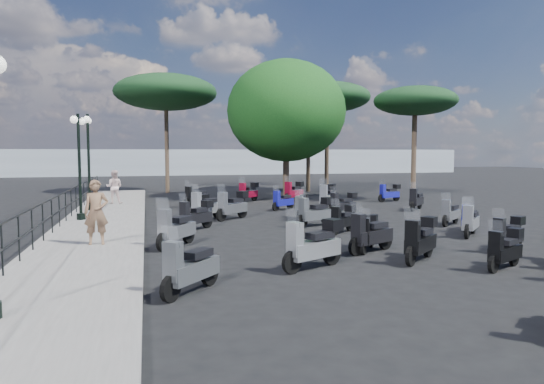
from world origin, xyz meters
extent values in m
plane|color=black|center=(0.00, 0.00, 0.00)|extent=(120.00, 120.00, 0.00)
cube|color=slate|center=(-6.50, 3.00, 0.07)|extent=(3.00, 30.00, 0.15)
cylinder|color=black|center=(-7.80, -4.73, 0.70)|extent=(0.04, 0.04, 1.10)
cylinder|color=black|center=(-7.80, -3.36, 0.70)|extent=(0.04, 0.04, 1.10)
cylinder|color=black|center=(-7.80, -1.99, 0.70)|extent=(0.04, 0.04, 1.10)
cylinder|color=black|center=(-7.80, -0.62, 0.70)|extent=(0.04, 0.04, 1.10)
cylinder|color=black|center=(-7.80, 0.75, 0.70)|extent=(0.04, 0.04, 1.10)
cylinder|color=black|center=(-7.80, 2.12, 0.70)|extent=(0.04, 0.04, 1.10)
cylinder|color=black|center=(-7.80, 3.48, 0.70)|extent=(0.04, 0.04, 1.10)
cylinder|color=black|center=(-7.80, 4.85, 0.70)|extent=(0.04, 0.04, 1.10)
cylinder|color=black|center=(-7.80, 6.22, 0.70)|extent=(0.04, 0.04, 1.10)
cylinder|color=black|center=(-7.80, 7.59, 0.70)|extent=(0.04, 0.04, 1.10)
cylinder|color=black|center=(-7.80, 8.96, 0.70)|extent=(0.04, 0.04, 1.10)
cylinder|color=black|center=(-7.80, 10.33, 0.70)|extent=(0.04, 0.04, 1.10)
cylinder|color=black|center=(-7.80, 11.69, 0.70)|extent=(0.04, 0.04, 1.10)
cylinder|color=black|center=(-7.80, 13.06, 0.70)|extent=(0.04, 0.04, 1.10)
cylinder|color=black|center=(-7.80, 14.43, 0.70)|extent=(0.04, 0.04, 1.10)
cylinder|color=black|center=(-7.80, 15.80, 0.70)|extent=(0.04, 0.04, 1.10)
cube|color=black|center=(-7.80, 2.80, 1.23)|extent=(0.04, 26.00, 0.04)
cube|color=black|center=(-7.80, 2.80, 0.70)|extent=(0.04, 26.00, 0.04)
cylinder|color=black|center=(-7.32, 3.79, 0.27)|extent=(0.32, 0.32, 0.24)
cylinder|color=black|center=(-7.32, 3.79, 2.14)|extent=(0.11, 0.11, 3.98)
cylinder|color=black|center=(-7.32, 3.79, 3.98)|extent=(0.20, 0.89, 0.04)
sphere|color=white|center=(-7.23, 4.23, 3.88)|extent=(0.28, 0.28, 0.28)
sphere|color=white|center=(-7.40, 3.36, 3.88)|extent=(0.28, 0.28, 0.28)
cylinder|color=black|center=(-7.32, 6.95, 0.28)|extent=(0.34, 0.34, 0.25)
cylinder|color=black|center=(-7.32, 6.95, 2.25)|extent=(0.12, 0.12, 4.20)
cylinder|color=black|center=(-7.32, 6.95, 4.19)|extent=(0.09, 0.95, 0.04)
sphere|color=white|center=(-7.34, 7.42, 4.09)|extent=(0.29, 0.29, 0.29)
sphere|color=white|center=(-7.30, 6.48, 4.09)|extent=(0.29, 0.29, 0.29)
imported|color=brown|center=(-6.25, -1.59, 1.05)|extent=(0.67, 0.46, 1.79)
imported|color=beige|center=(-6.44, 9.46, 0.98)|extent=(0.91, 0.76, 1.66)
cylinder|color=black|center=(-4.51, -6.93, 0.25)|extent=(0.41, 0.44, 0.50)
cylinder|color=black|center=(-3.69, -5.99, 0.25)|extent=(0.41, 0.44, 0.50)
cube|color=#4C4F53|center=(-4.07, -6.42, 0.44)|extent=(1.16, 1.25, 0.35)
cube|color=black|center=(-3.95, -6.29, 0.73)|extent=(0.65, 0.68, 0.15)
cube|color=#4C4F53|center=(-4.46, -6.87, 0.73)|extent=(0.39, 0.38, 0.73)
plane|color=white|center=(-4.50, -6.92, 1.20)|extent=(0.35, 0.32, 0.39)
cylinder|color=black|center=(-1.80, -5.53, 0.26)|extent=(0.52, 0.33, 0.53)
cylinder|color=black|center=(-0.62, -4.94, 0.26)|extent=(0.52, 0.33, 0.53)
cube|color=#9B9FA5|center=(-1.16, -5.21, 0.46)|extent=(1.44, 0.97, 0.37)
cube|color=black|center=(-1.00, -5.13, 0.77)|extent=(0.74, 0.59, 0.15)
cube|color=#9B9FA5|center=(-1.72, -5.49, 0.77)|extent=(0.36, 0.40, 0.77)
plane|color=white|center=(-1.78, -5.52, 1.26)|extent=(0.26, 0.41, 0.41)
cube|color=black|center=(-0.60, -4.93, 0.97)|extent=(0.49, 0.48, 0.29)
cylinder|color=black|center=(-4.49, -2.32, 0.26)|extent=(0.40, 0.49, 0.53)
cylinder|color=black|center=(-3.71, -1.26, 0.26)|extent=(0.40, 0.49, 0.53)
cube|color=gray|center=(-4.07, -1.75, 0.46)|extent=(1.14, 1.37, 0.37)
cube|color=black|center=(-3.96, -1.60, 0.77)|extent=(0.65, 0.73, 0.15)
cube|color=gray|center=(-4.44, -2.25, 0.77)|extent=(0.41, 0.39, 0.77)
plane|color=white|center=(-4.48, -2.31, 1.26)|extent=(0.39, 0.32, 0.41)
cylinder|color=black|center=(-3.72, 0.73, 0.24)|extent=(0.42, 0.38, 0.47)
cylinder|color=black|center=(-2.83, 1.50, 0.24)|extent=(0.42, 0.38, 0.47)
cube|color=black|center=(-3.24, 1.15, 0.41)|extent=(1.19, 1.09, 0.33)
cube|color=black|center=(-3.11, 1.25, 0.69)|extent=(0.64, 0.61, 0.14)
cube|color=black|center=(-3.66, 0.78, 0.69)|extent=(0.36, 0.37, 0.69)
plane|color=white|center=(-3.71, 0.74, 1.13)|extent=(0.30, 0.33, 0.37)
cube|color=black|center=(-2.81, 1.51, 0.87)|extent=(0.46, 0.46, 0.26)
cylinder|color=black|center=(-2.10, 2.94, 0.26)|extent=(0.47, 0.42, 0.52)
cylinder|color=black|center=(-1.10, 3.79, 0.26)|extent=(0.47, 0.42, 0.52)
cube|color=gray|center=(-1.56, 3.40, 0.46)|extent=(1.32, 1.20, 0.37)
cube|color=black|center=(-1.42, 3.52, 0.76)|extent=(0.71, 0.67, 0.15)
cube|color=gray|center=(-2.03, 3.00, 0.76)|extent=(0.40, 0.40, 0.76)
plane|color=white|center=(-2.08, 2.95, 1.25)|extent=(0.33, 0.37, 0.41)
cube|color=black|center=(-1.08, 3.80, 0.96)|extent=(0.51, 0.51, 0.28)
cylinder|color=black|center=(-2.98, 7.97, 0.24)|extent=(0.44, 0.37, 0.48)
cylinder|color=black|center=(-2.02, 8.69, 0.24)|extent=(0.44, 0.37, 0.48)
cube|color=black|center=(-2.46, 8.36, 0.42)|extent=(1.24, 1.05, 0.34)
cube|color=black|center=(-2.32, 8.47, 0.70)|extent=(0.66, 0.60, 0.14)
cube|color=black|center=(-2.91, 8.02, 0.70)|extent=(0.35, 0.37, 0.70)
plane|color=white|center=(-2.96, 7.99, 1.14)|extent=(0.29, 0.35, 0.37)
cylinder|color=black|center=(0.59, -4.10, 0.22)|extent=(0.34, 0.41, 0.44)
cylinder|color=black|center=(1.26, -3.21, 0.22)|extent=(0.34, 0.41, 0.44)
cube|color=black|center=(0.95, -3.61, 0.39)|extent=(0.97, 1.15, 0.31)
cube|color=black|center=(1.05, -3.49, 0.65)|extent=(0.56, 0.61, 0.13)
cube|color=black|center=(0.64, -4.04, 0.65)|extent=(0.34, 0.33, 0.65)
plane|color=white|center=(0.60, -4.08, 1.06)|extent=(0.32, 0.27, 0.34)
cube|color=black|center=(1.27, -3.19, 0.81)|extent=(0.43, 0.43, 0.24)
cylinder|color=black|center=(0.43, 0.59, 0.25)|extent=(0.49, 0.29, 0.49)
cylinder|color=black|center=(1.55, 1.08, 0.25)|extent=(0.49, 0.29, 0.49)
cube|color=#4C4F53|center=(1.04, 0.85, 0.43)|extent=(1.36, 0.85, 0.35)
cube|color=black|center=(1.19, 0.92, 0.72)|extent=(0.68, 0.53, 0.14)
cube|color=#4C4F53|center=(0.50, 0.62, 0.72)|extent=(0.33, 0.37, 0.72)
plane|color=white|center=(0.45, 0.59, 1.18)|extent=(0.23, 0.39, 0.38)
cube|color=black|center=(1.57, 1.09, 0.90)|extent=(0.45, 0.44, 0.27)
cylinder|color=black|center=(0.82, 2.16, 0.23)|extent=(0.30, 0.45, 0.46)
cylinder|color=black|center=(1.36, 3.16, 0.23)|extent=(0.30, 0.45, 0.46)
cube|color=#4C4F53|center=(1.11, 2.71, 0.40)|extent=(0.87, 1.24, 0.32)
cube|color=black|center=(1.19, 2.85, 0.66)|extent=(0.52, 0.64, 0.13)
cube|color=#4C4F53|center=(0.85, 2.23, 0.66)|extent=(0.35, 0.32, 0.66)
plane|color=white|center=(0.83, 2.18, 1.09)|extent=(0.35, 0.24, 0.35)
cube|color=black|center=(1.37, 3.18, 0.83)|extent=(0.42, 0.43, 0.25)
cylinder|color=black|center=(-3.10, 3.06, 0.26)|extent=(0.47, 0.43, 0.53)
cylinder|color=black|center=(-2.10, 3.91, 0.26)|extent=(0.47, 0.43, 0.53)
cube|color=#9B9FA5|center=(-2.56, 3.52, 0.46)|extent=(1.33, 1.21, 0.37)
cube|color=black|center=(-2.41, 3.64, 0.77)|extent=(0.72, 0.68, 0.15)
cube|color=#9B9FA5|center=(-3.03, 3.12, 0.77)|extent=(0.40, 0.41, 0.77)
plane|color=white|center=(-3.08, 3.07, 1.26)|extent=(0.34, 0.37, 0.41)
cylinder|color=black|center=(0.00, 9.56, 0.24)|extent=(0.42, 0.41, 0.49)
cylinder|color=black|center=(0.87, 10.40, 0.24)|extent=(0.42, 0.41, 0.49)
cube|color=maroon|center=(0.47, 10.01, 0.42)|extent=(1.19, 1.16, 0.34)
cube|color=black|center=(0.59, 10.13, 0.71)|extent=(0.65, 0.64, 0.14)
cube|color=maroon|center=(0.05, 9.61, 0.71)|extent=(0.37, 0.37, 0.71)
plane|color=white|center=(0.01, 9.57, 1.16)|extent=(0.32, 0.33, 0.38)
cube|color=black|center=(0.88, 10.41, 0.89)|extent=(0.47, 0.47, 0.26)
cylinder|color=black|center=(2.58, -6.60, 0.21)|extent=(0.42, 0.27, 0.43)
cylinder|color=black|center=(3.54, -6.12, 0.21)|extent=(0.42, 0.27, 0.43)
cube|color=black|center=(3.10, -6.34, 0.38)|extent=(1.18, 0.79, 0.30)
cube|color=black|center=(3.23, -6.27, 0.63)|extent=(0.60, 0.48, 0.13)
cube|color=black|center=(2.64, -6.57, 0.63)|extent=(0.30, 0.33, 0.63)
plane|color=white|center=(2.59, -6.59, 1.03)|extent=(0.22, 0.34, 0.33)
cube|color=black|center=(3.55, -6.11, 0.79)|extent=(0.40, 0.39, 0.23)
cylinder|color=black|center=(1.14, -5.54, 0.25)|extent=(0.45, 0.40, 0.50)
cylinder|color=black|center=(2.10, -4.75, 0.25)|extent=(0.45, 0.40, 0.50)
cube|color=black|center=(1.66, -5.11, 0.44)|extent=(1.27, 1.13, 0.35)
cube|color=black|center=(1.79, -5.00, 0.73)|extent=(0.68, 0.63, 0.15)
cube|color=black|center=(1.20, -5.49, 0.73)|extent=(0.37, 0.39, 0.73)
plane|color=white|center=(1.15, -5.53, 1.19)|extent=(0.31, 0.36, 0.39)
cube|color=black|center=(2.11, -4.74, 0.91)|extent=(0.48, 0.48, 0.27)
cylinder|color=black|center=(0.36, -4.14, 0.25)|extent=(0.50, 0.31, 0.50)
cylinder|color=black|center=(1.49, -3.60, 0.25)|extent=(0.50, 0.31, 0.50)
cube|color=black|center=(0.97, -3.85, 0.44)|extent=(1.37, 0.90, 0.35)
cube|color=black|center=(1.13, -3.77, 0.73)|extent=(0.70, 0.55, 0.15)
cube|color=black|center=(0.44, -4.11, 0.73)|extent=(0.34, 0.38, 0.73)
plane|color=white|center=(0.38, -4.13, 1.20)|extent=(0.24, 0.39, 0.39)
cylinder|color=black|center=(0.99, -1.12, 0.21)|extent=(0.39, 0.34, 0.43)
cylinder|color=black|center=(1.81, -0.43, 0.21)|extent=(0.39, 0.34, 0.43)
cube|color=black|center=(1.44, -0.75, 0.38)|extent=(1.08, 0.98, 0.30)
cube|color=black|center=(1.55, -0.65, 0.63)|extent=(0.58, 0.55, 0.13)
cube|color=black|center=(1.05, -1.08, 0.63)|extent=(0.32, 0.33, 0.63)
plane|color=white|center=(1.01, -1.11, 1.03)|extent=(0.27, 0.31, 0.33)
cube|color=black|center=(1.83, -0.42, 0.79)|extent=(0.42, 0.41, 0.23)
cylinder|color=black|center=(0.82, 5.63, 0.21)|extent=(0.40, 0.32, 0.43)
cylinder|color=black|center=(1.69, 6.24, 0.21)|extent=(0.40, 0.32, 0.43)
cube|color=#17199B|center=(1.29, 5.96, 0.37)|extent=(1.12, 0.91, 0.30)
cube|color=black|center=(1.41, 6.05, 0.62)|extent=(0.59, 0.53, 0.12)
cube|color=#17199B|center=(0.88, 5.67, 0.62)|extent=(0.31, 0.33, 0.62)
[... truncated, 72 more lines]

